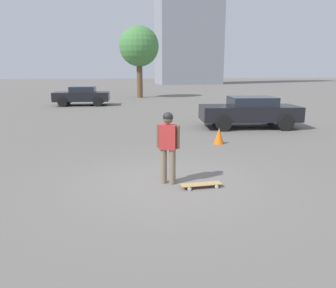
{
  "coord_description": "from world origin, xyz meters",
  "views": [
    {
      "loc": [
        1.53,
        7.0,
        2.53
      ],
      "look_at": [
        0.0,
        0.0,
        0.93
      ],
      "focal_mm": 35.0,
      "sensor_mm": 36.0,
      "label": 1
    }
  ],
  "objects_px": {
    "person": "(168,143)",
    "skateboard": "(201,184)",
    "traffic_cone": "(219,136)",
    "car_parked_near": "(249,111)",
    "car_parked_far": "(82,95)"
  },
  "relations": [
    {
      "from": "skateboard",
      "to": "car_parked_far",
      "type": "distance_m",
      "value": 19.3
    },
    {
      "from": "car_parked_near",
      "to": "traffic_cone",
      "type": "xyz_separation_m",
      "value": [
        2.59,
        2.97,
        -0.47
      ]
    },
    {
      "from": "skateboard",
      "to": "traffic_cone",
      "type": "relative_size",
      "value": 1.61
    },
    {
      "from": "car_parked_near",
      "to": "car_parked_far",
      "type": "distance_m",
      "value": 14.22
    },
    {
      "from": "car_parked_far",
      "to": "traffic_cone",
      "type": "distance_m",
      "value": 15.75
    },
    {
      "from": "car_parked_near",
      "to": "traffic_cone",
      "type": "distance_m",
      "value": 3.97
    },
    {
      "from": "person",
      "to": "car_parked_far",
      "type": "bearing_deg",
      "value": 125.67
    },
    {
      "from": "car_parked_near",
      "to": "skateboard",
      "type": "bearing_deg",
      "value": 66.68
    },
    {
      "from": "traffic_cone",
      "to": "person",
      "type": "bearing_deg",
      "value": 54.43
    },
    {
      "from": "person",
      "to": "car_parked_near",
      "type": "bearing_deg",
      "value": 79.68
    },
    {
      "from": "person",
      "to": "skateboard",
      "type": "distance_m",
      "value": 1.18
    },
    {
      "from": "person",
      "to": "traffic_cone",
      "type": "bearing_deg",
      "value": 82.25
    },
    {
      "from": "person",
      "to": "skateboard",
      "type": "xyz_separation_m",
      "value": [
        -0.66,
        0.44,
        -0.88
      ]
    },
    {
      "from": "car_parked_far",
      "to": "traffic_cone",
      "type": "height_order",
      "value": "car_parked_far"
    },
    {
      "from": "person",
      "to": "car_parked_near",
      "type": "distance_m",
      "value": 8.53
    }
  ]
}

